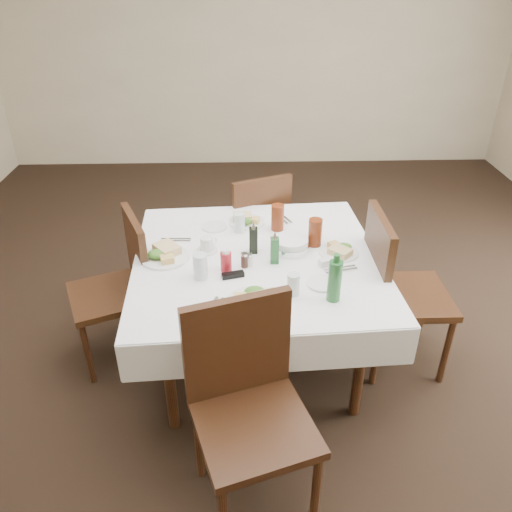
# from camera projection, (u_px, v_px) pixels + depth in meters

# --- Properties ---
(ground_plane) EXTENTS (7.00, 7.00, 0.00)m
(ground_plane) POSITION_uv_depth(u_px,v_px,m) (271.00, 342.00, 3.40)
(ground_plane) COLOR black
(room_shell) EXTENTS (6.04, 7.04, 2.80)m
(room_shell) POSITION_uv_depth(u_px,v_px,m) (276.00, 82.00, 2.52)
(room_shell) COLOR #BEB08F
(room_shell) RESTS_ON ground
(dining_table) EXTENTS (1.50, 1.50, 0.76)m
(dining_table) POSITION_uv_depth(u_px,v_px,m) (257.00, 268.00, 2.92)
(dining_table) COLOR black
(dining_table) RESTS_ON ground
(chair_north) EXTENTS (0.58, 0.58, 0.94)m
(chair_north) POSITION_uv_depth(u_px,v_px,m) (256.00, 224.00, 3.73)
(chair_north) COLOR black
(chair_north) RESTS_ON ground
(chair_south) EXTENTS (0.62, 0.62, 1.03)m
(chair_south) POSITION_uv_depth(u_px,v_px,m) (247.00, 396.00, 2.20)
(chair_south) COLOR black
(chair_south) RESTS_ON ground
(chair_east) EXTENTS (0.49, 0.49, 1.03)m
(chair_east) POSITION_uv_depth(u_px,v_px,m) (393.00, 284.00, 2.96)
(chair_east) COLOR black
(chair_east) RESTS_ON ground
(chair_west) EXTENTS (0.59, 0.59, 0.96)m
(chair_west) POSITION_uv_depth(u_px,v_px,m) (122.00, 280.00, 3.06)
(chair_west) COLOR black
(chair_west) RESTS_ON ground
(meal_north) EXTENTS (0.23, 0.23, 0.05)m
(meal_north) POSITION_uv_depth(u_px,v_px,m) (246.00, 220.00, 3.25)
(meal_north) COLOR white
(meal_north) RESTS_ON dining_table
(meal_south) EXTENTS (0.30, 0.30, 0.07)m
(meal_south) POSITION_uv_depth(u_px,v_px,m) (257.00, 301.00, 2.47)
(meal_south) COLOR white
(meal_south) RESTS_ON dining_table
(meal_east) EXTENTS (0.23, 0.23, 0.05)m
(meal_east) POSITION_uv_depth(u_px,v_px,m) (340.00, 250.00, 2.91)
(meal_east) COLOR white
(meal_east) RESTS_ON dining_table
(meal_west) EXTENTS (0.28, 0.28, 0.06)m
(meal_west) POSITION_uv_depth(u_px,v_px,m) (164.00, 254.00, 2.87)
(meal_west) COLOR white
(meal_west) RESTS_ON dining_table
(side_plate_a) EXTENTS (0.16, 0.16, 0.01)m
(side_plate_a) POSITION_uv_depth(u_px,v_px,m) (214.00, 227.00, 3.20)
(side_plate_a) COLOR white
(side_plate_a) RESTS_ON dining_table
(side_plate_b) EXTENTS (0.16, 0.16, 0.01)m
(side_plate_b) POSITION_uv_depth(u_px,v_px,m) (322.00, 283.00, 2.64)
(side_plate_b) COLOR white
(side_plate_b) RESTS_ON dining_table
(water_n) EXTENTS (0.07, 0.07, 0.12)m
(water_n) POSITION_uv_depth(u_px,v_px,m) (240.00, 223.00, 3.13)
(water_n) COLOR silver
(water_n) RESTS_ON dining_table
(water_s) EXTENTS (0.06, 0.06, 0.12)m
(water_s) POSITION_uv_depth(u_px,v_px,m) (293.00, 284.00, 2.54)
(water_s) COLOR silver
(water_s) RESTS_ON dining_table
(water_e) EXTENTS (0.08, 0.08, 0.14)m
(water_e) POSITION_uv_depth(u_px,v_px,m) (315.00, 232.00, 3.00)
(water_e) COLOR silver
(water_e) RESTS_ON dining_table
(water_w) EXTENTS (0.08, 0.08, 0.14)m
(water_w) POSITION_uv_depth(u_px,v_px,m) (200.00, 266.00, 2.66)
(water_w) COLOR silver
(water_w) RESTS_ON dining_table
(iced_tea_a) EXTENTS (0.08, 0.08, 0.17)m
(iced_tea_a) POSITION_uv_depth(u_px,v_px,m) (278.00, 217.00, 3.14)
(iced_tea_a) COLOR maroon
(iced_tea_a) RESTS_ON dining_table
(iced_tea_b) EXTENTS (0.08, 0.08, 0.17)m
(iced_tea_b) POSITION_uv_depth(u_px,v_px,m) (315.00, 232.00, 2.97)
(iced_tea_b) COLOR maroon
(iced_tea_b) RESTS_ON dining_table
(bread_basket) EXTENTS (0.22, 0.22, 0.07)m
(bread_basket) POSITION_uv_depth(u_px,v_px,m) (291.00, 245.00, 2.94)
(bread_basket) COLOR silver
(bread_basket) RESTS_ON dining_table
(oil_cruet_dark) EXTENTS (0.05, 0.05, 0.20)m
(oil_cruet_dark) POSITION_uv_depth(u_px,v_px,m) (253.00, 239.00, 2.89)
(oil_cruet_dark) COLOR black
(oil_cruet_dark) RESTS_ON dining_table
(oil_cruet_green) EXTENTS (0.05, 0.05, 0.20)m
(oil_cruet_green) POSITION_uv_depth(u_px,v_px,m) (275.00, 249.00, 2.79)
(oil_cruet_green) COLOR #26642F
(oil_cruet_green) RESTS_ON dining_table
(ketchup_bottle) EXTENTS (0.06, 0.06, 0.13)m
(ketchup_bottle) POSITION_uv_depth(u_px,v_px,m) (226.00, 261.00, 2.73)
(ketchup_bottle) COLOR #AB1823
(ketchup_bottle) RESTS_ON dining_table
(salt_shaker) EXTENTS (0.03, 0.03, 0.08)m
(salt_shaker) POSITION_uv_depth(u_px,v_px,m) (249.00, 260.00, 2.78)
(salt_shaker) COLOR white
(salt_shaker) RESTS_ON dining_table
(pepper_shaker) EXTENTS (0.04, 0.04, 0.09)m
(pepper_shaker) POSITION_uv_depth(u_px,v_px,m) (244.00, 260.00, 2.77)
(pepper_shaker) COLOR #3D271D
(pepper_shaker) RESTS_ON dining_table
(coffee_mug) EXTENTS (0.13, 0.12, 0.09)m
(coffee_mug) POSITION_uv_depth(u_px,v_px,m) (207.00, 245.00, 2.93)
(coffee_mug) COLOR white
(coffee_mug) RESTS_ON dining_table
(sunglasses) EXTENTS (0.13, 0.07, 0.03)m
(sunglasses) POSITION_uv_depth(u_px,v_px,m) (233.00, 275.00, 2.70)
(sunglasses) COLOR black
(sunglasses) RESTS_ON dining_table
(green_bottle) EXTENTS (0.07, 0.07, 0.26)m
(green_bottle) POSITION_uv_depth(u_px,v_px,m) (335.00, 280.00, 2.47)
(green_bottle) COLOR #26642F
(green_bottle) RESTS_ON dining_table
(sugar_caddy) EXTENTS (0.09, 0.07, 0.04)m
(sugar_caddy) POSITION_uv_depth(u_px,v_px,m) (326.00, 262.00, 2.80)
(sugar_caddy) COLOR white
(sugar_caddy) RESTS_ON dining_table
(cutlery_n) EXTENTS (0.13, 0.20, 0.01)m
(cutlery_n) POSITION_uv_depth(u_px,v_px,m) (282.00, 218.00, 3.32)
(cutlery_n) COLOR silver
(cutlery_n) RESTS_ON dining_table
(cutlery_s) EXTENTS (0.11, 0.21, 0.01)m
(cutlery_s) POSITION_uv_depth(u_px,v_px,m) (214.00, 309.00, 2.45)
(cutlery_s) COLOR silver
(cutlery_s) RESTS_ON dining_table
(cutlery_e) EXTENTS (0.19, 0.09, 0.01)m
(cutlery_e) POSITION_uv_depth(u_px,v_px,m) (341.00, 270.00, 2.76)
(cutlery_e) COLOR silver
(cutlery_e) RESTS_ON dining_table
(cutlery_w) EXTENTS (0.18, 0.05, 0.01)m
(cutlery_w) POSITION_uv_depth(u_px,v_px,m) (176.00, 240.00, 3.05)
(cutlery_w) COLOR silver
(cutlery_w) RESTS_ON dining_table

